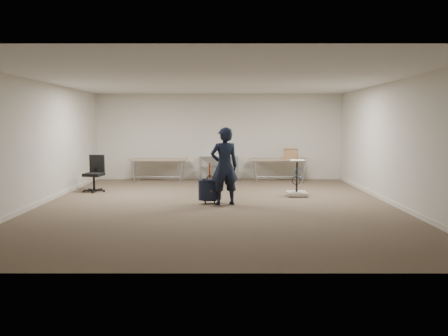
{
  "coord_description": "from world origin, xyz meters",
  "views": [
    {
      "loc": [
        0.18,
        -9.77,
        1.88
      ],
      "look_at": [
        0.17,
        0.3,
        0.82
      ],
      "focal_mm": 35.0,
      "sensor_mm": 36.0,
      "label": 1
    }
  ],
  "objects": [
    {
      "name": "room_shell",
      "position": [
        0.0,
        1.38,
        0.05
      ],
      "size": [
        8.0,
        9.0,
        9.0
      ],
      "color": "beige",
      "rests_on": "ground"
    },
    {
      "name": "office_chair",
      "position": [
        -3.34,
        1.96,
        0.3
      ],
      "size": [
        0.6,
        0.6,
        0.99
      ],
      "color": "black",
      "rests_on": "ground"
    },
    {
      "name": "suitcase",
      "position": [
        -0.15,
        0.2,
        0.32
      ],
      "size": [
        0.38,
        0.28,
        0.94
      ],
      "color": "#151C30",
      "rests_on": "ground"
    },
    {
      "name": "folding_table_left",
      "position": [
        -1.9,
        3.95,
        0.68
      ],
      "size": [
        1.8,
        0.75,
        0.73
      ],
      "color": "#8D7156",
      "rests_on": "ground"
    },
    {
      "name": "folding_table_right",
      "position": [
        1.9,
        3.95,
        0.68
      ],
      "size": [
        1.8,
        0.75,
        0.73
      ],
      "color": "#8D7156",
      "rests_on": "ground"
    },
    {
      "name": "ground",
      "position": [
        0.0,
        0.0,
        0.0
      ],
      "size": [
        9.0,
        9.0,
        0.0
      ],
      "primitive_type": "plane",
      "color": "#4F3E30",
      "rests_on": "ground"
    },
    {
      "name": "wire_shelf",
      "position": [
        0.0,
        4.2,
        0.44
      ],
      "size": [
        1.22,
        0.47,
        0.8
      ],
      "color": "#BABCC1",
      "rests_on": "ground"
    },
    {
      "name": "person",
      "position": [
        0.18,
        0.07,
        0.88
      ],
      "size": [
        0.73,
        0.57,
        1.77
      ],
      "primitive_type": "imported",
      "rotation": [
        0.0,
        0.0,
        3.4
      ],
      "color": "black",
      "rests_on": "ground"
    },
    {
      "name": "equipment_cart",
      "position": [
        2.04,
        1.26,
        0.24
      ],
      "size": [
        0.51,
        0.51,
        0.92
      ],
      "color": "silver",
      "rests_on": "ground"
    },
    {
      "name": "cardboard_box",
      "position": [
        2.26,
        3.87,
        0.89
      ],
      "size": [
        0.48,
        0.4,
        0.32
      ],
      "primitive_type": "cube",
      "rotation": [
        0.0,
        0.0,
        -0.22
      ],
      "color": "#A4724C",
      "rests_on": "folding_table_right"
    }
  ]
}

